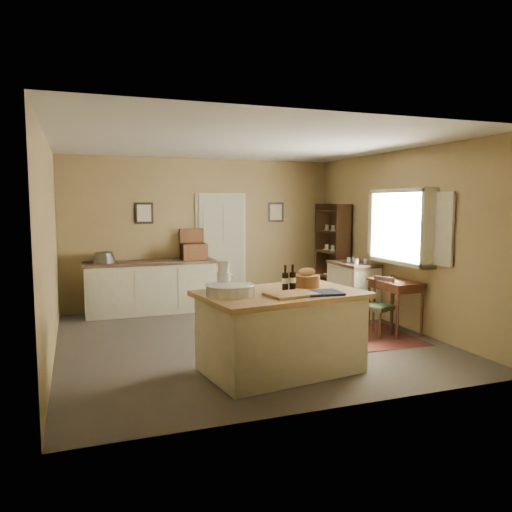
{
  "coord_description": "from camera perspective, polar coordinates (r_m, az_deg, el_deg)",
  "views": [
    {
      "loc": [
        -2.2,
        -6.45,
        1.91
      ],
      "look_at": [
        0.21,
        0.17,
        1.15
      ],
      "focal_mm": 35.0,
      "sensor_mm": 36.0,
      "label": 1
    }
  ],
  "objects": [
    {
      "name": "writing_desk",
      "position": [
        7.63,
        15.6,
        -3.48
      ],
      "size": [
        0.49,
        0.8,
        0.82
      ],
      "color": "#33160C",
      "rests_on": "ground"
    },
    {
      "name": "ceiling",
      "position": [
        6.86,
        -1.15,
        12.78
      ],
      "size": [
        5.0,
        5.0,
        0.0
      ],
      "primitive_type": "plane",
      "color": "silver",
      "rests_on": "wall_back"
    },
    {
      "name": "wall_front",
      "position": [
        4.55,
        9.09,
        -0.97
      ],
      "size": [
        5.0,
        0.1,
        2.7
      ],
      "primitive_type": "cube",
      "color": "olive",
      "rests_on": "ground"
    },
    {
      "name": "wall_right",
      "position": [
        8.0,
        16.09,
        1.9
      ],
      "size": [
        0.1,
        5.0,
        2.7
      ],
      "primitive_type": "cube",
      "color": "olive",
      "rests_on": "ground"
    },
    {
      "name": "rug",
      "position": [
        7.52,
        12.63,
        -8.68
      ],
      "size": [
        1.17,
        1.65,
        0.01
      ],
      "primitive_type": "cube",
      "rotation": [
        0.0,
        0.0,
        -0.05
      ],
      "color": "#571E1A",
      "rests_on": "ground"
    },
    {
      "name": "ground",
      "position": [
        7.07,
        -1.11,
        -9.51
      ],
      "size": [
        5.0,
        5.0,
        0.0
      ],
      "primitive_type": "plane",
      "color": "brown",
      "rests_on": "ground"
    },
    {
      "name": "wall_back",
      "position": [
        9.23,
        -6.15,
        2.64
      ],
      "size": [
        5.0,
        0.1,
        2.7
      ],
      "primitive_type": "cube",
      "color": "olive",
      "rests_on": "ground"
    },
    {
      "name": "door",
      "position": [
        9.31,
        -4.0,
        0.87
      ],
      "size": [
        0.97,
        0.06,
        2.11
      ],
      "primitive_type": "cube",
      "color": "#A3A289",
      "rests_on": "ground"
    },
    {
      "name": "framed_prints",
      "position": [
        9.24,
        -4.94,
        4.95
      ],
      "size": [
        2.82,
        0.02,
        0.38
      ],
      "color": "black",
      "rests_on": "ground"
    },
    {
      "name": "right_cabinet",
      "position": [
        8.63,
        11.01,
        -3.64
      ],
      "size": [
        0.54,
        0.96,
        0.99
      ],
      "color": "beige",
      "rests_on": "ground"
    },
    {
      "name": "window",
      "position": [
        7.78,
        16.54,
        3.25
      ],
      "size": [
        0.25,
        1.99,
        1.12
      ],
      "color": "beige",
      "rests_on": "ground"
    },
    {
      "name": "shelving_unit",
      "position": [
        9.44,
        8.95,
        0.18
      ],
      "size": [
        0.32,
        0.85,
        1.88
      ],
      "color": "black",
      "rests_on": "ground"
    },
    {
      "name": "desk_chair",
      "position": [
        7.39,
        13.65,
        -5.75
      ],
      "size": [
        0.5,
        0.5,
        0.81
      ],
      "primitive_type": null,
      "rotation": [
        0.0,
        0.0,
        0.42
      ],
      "color": "black",
      "rests_on": "ground"
    },
    {
      "name": "sideboard",
      "position": [
        8.85,
        -11.87,
        -3.27
      ],
      "size": [
        2.23,
        0.63,
        1.18
      ],
      "color": "beige",
      "rests_on": "ground"
    },
    {
      "name": "work_island",
      "position": [
        5.7,
        2.72,
        -8.35
      ],
      "size": [
        1.94,
        1.41,
        1.2
      ],
      "rotation": [
        0.0,
        0.0,
        0.15
      ],
      "color": "beige",
      "rests_on": "ground"
    },
    {
      "name": "wall_left",
      "position": [
        6.48,
        -22.56,
        0.74
      ],
      "size": [
        0.1,
        5.0,
        2.7
      ],
      "primitive_type": "cube",
      "color": "olive",
      "rests_on": "ground"
    }
  ]
}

